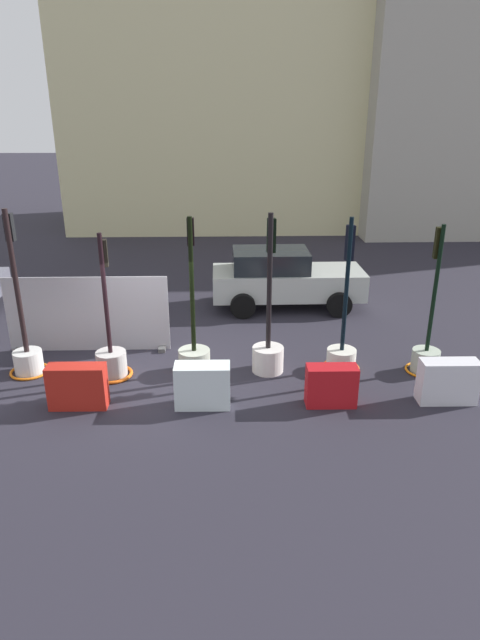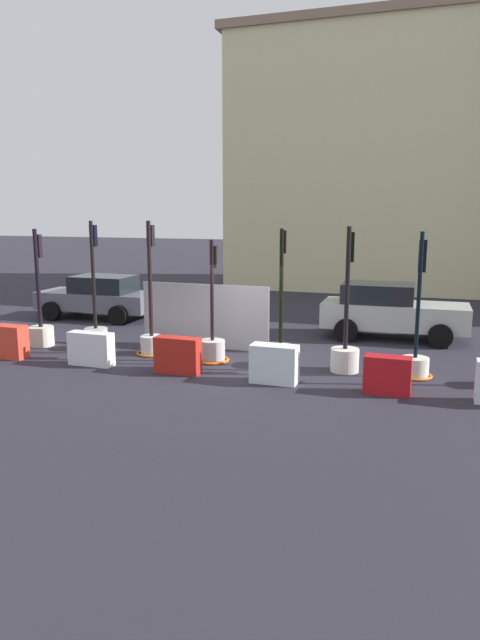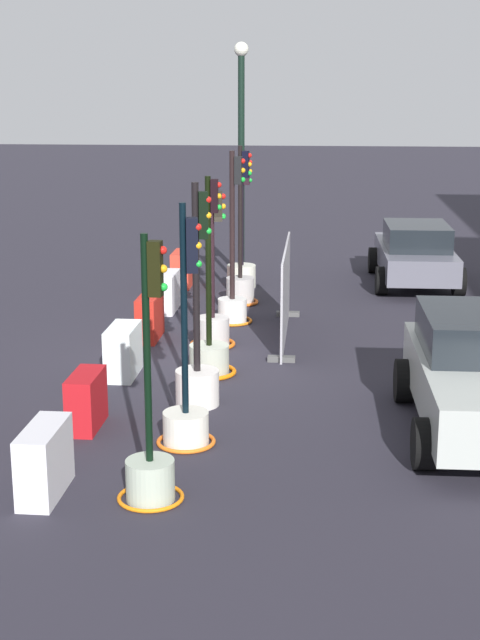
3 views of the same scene
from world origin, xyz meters
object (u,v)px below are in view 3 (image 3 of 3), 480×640
traffic_light_7 (150,458)px  street_lamp_post (241,142)px  traffic_light_3 (213,322)px  car_grey_saloon (415,253)px  traffic_light_0 (242,263)px  construction_barrier_0 (182,269)px  traffic_light_5 (198,367)px  construction_barrier_2 (150,317)px  construction_barrier_3 (123,351)px  construction_barrier_4 (86,401)px  construction_barrier_5 (44,461)px  construction_barrier_1 (168,292)px  traffic_light_1 (241,279)px  traffic_light_6 (186,408)px  traffic_light_2 (233,293)px  traffic_light_4 (209,349)px  car_silver_hatchback (475,375)px

traffic_light_7 → street_lamp_post: bearing=-179.8°
traffic_light_3 → car_grey_saloon: 7.48m
traffic_light_0 → traffic_light_7: traffic_light_0 is taller
car_grey_saloon → construction_barrier_0: bearing=-82.2°
traffic_light_5 → construction_barrier_2: 4.04m
construction_barrier_3 → car_grey_saloon: bearing=144.6°
traffic_light_3 → construction_barrier_3: 2.40m
construction_barrier_4 → street_lamp_post: street_lamp_post is taller
traffic_light_0 → construction_barrier_5: traffic_light_0 is taller
construction_barrier_0 → construction_barrier_1: construction_barrier_0 is taller
construction_barrier_3 → construction_barrier_4: bearing=-0.6°
traffic_light_1 → traffic_light_3: 3.59m
traffic_light_0 → traffic_light_3: size_ratio=1.07×
traffic_light_6 → street_lamp_post: size_ratio=0.57×
construction_barrier_4 → construction_barrier_5: bearing=1.4°
construction_barrier_4 → car_grey_saloon: size_ratio=0.23×
construction_barrier_4 → traffic_light_2: bearing=166.2°
car_grey_saloon → traffic_light_6: bearing=-20.8°
traffic_light_4 → street_lamp_post: street_lamp_post is taller
traffic_light_4 → construction_barrier_2: (-2.16, -1.44, -0.01)m
traffic_light_1 → construction_barrier_0: bearing=-136.6°
traffic_light_2 → construction_barrier_1: traffic_light_2 is taller
street_lamp_post → construction_barrier_3: bearing=-8.5°
traffic_light_1 → traffic_light_5: 6.96m
traffic_light_3 → traffic_light_5: (3.37, 0.15, 0.15)m
traffic_light_2 → traffic_light_1: bearing=179.5°
traffic_light_4 → traffic_light_7: 5.05m
traffic_light_5 → construction_barrier_2: (-3.77, -1.44, -0.18)m
traffic_light_5 → construction_barrier_1: (-6.14, -1.46, -0.20)m
car_grey_saloon → street_lamp_post: street_lamp_post is taller
traffic_light_2 → traffic_light_3: traffic_light_2 is taller
construction_barrier_3 → construction_barrier_4: size_ratio=1.09×
traffic_light_1 → car_grey_saloon: bearing=120.6°
construction_barrier_0 → construction_barrier_5: bearing=0.3°
traffic_light_5 → construction_barrier_3: 2.02m
traffic_light_1 → traffic_light_5: bearing=-0.7°
street_lamp_post → car_grey_saloon: bearing=81.3°
construction_barrier_4 → car_silver_hatchback: bearing=93.6°
traffic_light_3 → construction_barrier_5: traffic_light_3 is taller
traffic_light_2 → construction_barrier_0: 3.77m
construction_barrier_0 → street_lamp_post: (-1.46, 1.34, 3.02)m
construction_barrier_0 → construction_barrier_1: 2.50m
car_silver_hatchback → traffic_light_0: bearing=-156.3°
traffic_light_1 → traffic_light_4: size_ratio=1.04×
traffic_light_2 → construction_barrier_0: (-3.42, -1.57, -0.19)m
construction_barrier_3 → construction_barrier_5: same height
construction_barrier_0 → construction_barrier_3: bearing=0.3°
traffic_light_3 → traffic_light_5: bearing=2.5°
traffic_light_0 → car_grey_saloon: traffic_light_0 is taller
traffic_light_2 → car_silver_hatchback: (5.97, 4.05, 0.22)m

